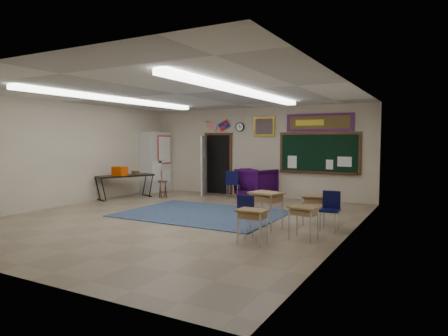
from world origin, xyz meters
The scene contains 24 objects.
floor centered at (0.00, 0.00, 0.00)m, with size 9.00×9.00×0.00m, color #82715A.
back_wall centered at (0.00, 4.50, 1.50)m, with size 8.00×0.04×3.00m, color beige.
left_wall centered at (-4.00, 0.00, 1.50)m, with size 0.04×9.00×3.00m, color beige.
right_wall centered at (4.00, 0.00, 1.50)m, with size 0.04×9.00×3.00m, color beige.
ceiling centered at (0.00, 0.00, 3.00)m, with size 8.00×9.00×0.04m, color silver.
area_rug centered at (0.20, 0.80, 0.01)m, with size 4.00×3.00×0.02m, color #344663.
fluorescent_strips centered at (0.00, 0.00, 2.94)m, with size 3.86×6.00×0.10m, color white, non-canonical shape.
doorway centered at (-1.50, 4.35, 1.06)m, with size 1.10×0.89×2.16m.
chalkboard centered at (2.20, 4.46, 1.46)m, with size 2.55×0.14×1.30m.
bulletin_board centered at (2.20, 4.47, 2.45)m, with size 2.10×0.05×0.55m.
framed_art_print centered at (0.35, 4.47, 2.35)m, with size 0.75×0.05×0.65m.
wall_clock centered at (-0.55, 4.47, 2.35)m, with size 0.32×0.05×0.32m.
wall_flags centered at (-1.40, 4.44, 2.48)m, with size 1.16×0.06×0.70m, color red, non-canonical shape.
storage_cabinet centered at (-3.71, 3.85, 1.10)m, with size 0.59×1.25×2.20m.
wingback_armchair centered at (0.22, 4.15, 0.49)m, with size 1.05×1.08×0.98m, color #250538.
student_chair_reading centered at (-0.39, 3.66, 0.45)m, with size 0.45×0.45×0.91m, color black, non-canonical shape.
student_chair_desk_a centered at (2.28, -0.75, 0.42)m, with size 0.42×0.42×0.83m, color black, non-canonical shape.
student_chair_desk_b centered at (3.55, 0.44, 0.41)m, with size 0.41×0.41×0.82m, color black, non-canonical shape.
student_desk_front_left centered at (2.32, -0.04, 0.44)m, with size 0.77×0.65×0.80m.
student_desk_front_right centered at (3.08, 0.90, 0.37)m, with size 0.65×0.57×0.66m.
student_desk_back_left centered at (2.59, -1.33, 0.36)m, with size 0.54×0.41×0.65m.
student_desk_back_right centered at (3.30, -0.55, 0.36)m, with size 0.59×0.48×0.64m.
folding_table centered at (-3.45, 1.90, 0.42)m, with size 1.26×1.95×1.06m.
wooden_stool centered at (-2.47, 2.63, 0.29)m, with size 0.32×0.32×0.56m.
Camera 1 is at (5.58, -7.87, 1.90)m, focal length 32.00 mm.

